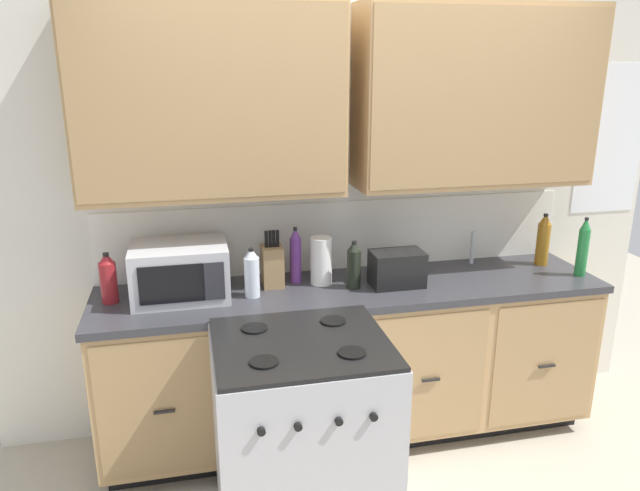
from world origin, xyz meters
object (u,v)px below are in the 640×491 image
at_px(toaster, 397,268).
at_px(bottle_green, 583,248).
at_px(microwave, 180,271).
at_px(bottle_violet, 296,256).
at_px(knife_block, 272,265).
at_px(stove_range, 302,436).
at_px(bottle_dark, 354,265).
at_px(bottle_amber, 543,240).
at_px(bottle_red, 108,278).
at_px(bottle_clear, 252,273).
at_px(paper_towel_roll, 321,261).

height_order(toaster, bottle_green, bottle_green).
height_order(microwave, bottle_violet, bottle_violet).
bearing_deg(bottle_violet, knife_block, -168.75).
xyz_separation_m(stove_range, bottle_green, (1.70, 0.51, 0.62)).
xyz_separation_m(bottle_dark, bottle_amber, (1.20, 0.13, 0.02)).
distance_m(microwave, toaster, 1.14).
xyz_separation_m(toaster, bottle_dark, (-0.24, 0.02, 0.03)).
bearing_deg(toaster, bottle_red, 176.61).
relative_size(stove_range, toaster, 3.39).
distance_m(microwave, bottle_dark, 0.90).
bearing_deg(knife_block, toaster, -12.43).
distance_m(stove_range, bottle_clear, 0.85).
relative_size(bottle_red, bottle_green, 0.77).
distance_m(bottle_red, bottle_green, 2.55).
height_order(paper_towel_roll, bottle_dark, same).
bearing_deg(bottle_clear, microwave, 168.94).
bearing_deg(bottle_violet, paper_towel_roll, -21.87).
bearing_deg(stove_range, bottle_dark, 56.46).
bearing_deg(bottle_dark, bottle_violet, 151.57).
distance_m(stove_range, bottle_violet, 0.98).
distance_m(stove_range, bottle_green, 1.88).
bearing_deg(bottle_dark, bottle_red, 176.69).
bearing_deg(bottle_dark, toaster, -3.78).
xyz_separation_m(bottle_red, bottle_green, (2.55, -0.17, 0.04)).
bearing_deg(bottle_green, bottle_red, 176.26).
distance_m(paper_towel_roll, bottle_amber, 1.35).
distance_m(microwave, bottle_amber, 2.09).
bearing_deg(microwave, paper_towel_roll, 2.98).
bearing_deg(toaster, paper_towel_roll, 163.26).
height_order(paper_towel_roll, bottle_clear, bottle_clear).
relative_size(knife_block, bottle_violet, 1.00).
relative_size(stove_range, bottle_red, 3.66).
bearing_deg(bottle_violet, microwave, -171.53).
xyz_separation_m(knife_block, bottle_green, (1.72, -0.22, 0.05)).
height_order(paper_towel_roll, bottle_violet, bottle_violet).
xyz_separation_m(microwave, bottle_clear, (0.36, -0.07, -0.01)).
bearing_deg(microwave, knife_block, 7.71).
height_order(stove_range, bottle_dark, bottle_dark).
bearing_deg(knife_block, bottle_amber, 0.02).
xyz_separation_m(bottle_green, bottle_amber, (-0.10, 0.22, -0.01)).
distance_m(paper_towel_roll, bottle_clear, 0.40).
bearing_deg(microwave, bottle_red, 178.53).
height_order(toaster, knife_block, knife_block).
distance_m(microwave, bottle_green, 2.20).
height_order(microwave, paper_towel_roll, microwave).
distance_m(bottle_clear, bottle_amber, 1.74).
bearing_deg(bottle_red, bottle_dark, -3.31).
bearing_deg(stove_range, paper_towel_roll, 70.73).
distance_m(microwave, bottle_clear, 0.36).
xyz_separation_m(knife_block, bottle_violet, (0.13, 0.03, 0.04)).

